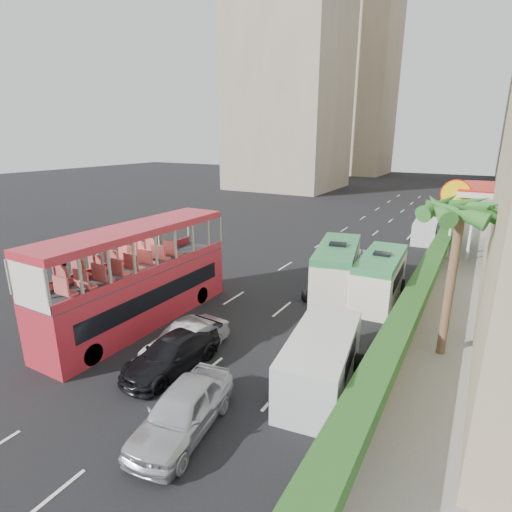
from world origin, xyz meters
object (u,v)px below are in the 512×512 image
Objects in this scene: minibus_near at (336,269)px; palm_tree at (450,284)px; double_decker_bus at (139,276)px; minibus_far at (380,278)px; shell_station at (502,222)px; car_silver_lane_a at (187,354)px; panel_van_near at (321,362)px; panel_van_far at (425,231)px; car_black at (173,368)px; car_silver_lane_b at (184,431)px; van_asset at (352,267)px.

palm_tree is (6.51, -5.00, 1.90)m from minibus_near.
double_decker_bus reaches higher than minibus_far.
shell_station reaches higher than minibus_near.
car_silver_lane_a is 0.66× the size of palm_tree.
double_decker_bus is 10.15m from panel_van_near.
panel_van_near is 0.85× the size of palm_tree.
minibus_far is (5.84, 10.46, 1.37)m from car_silver_lane_a.
panel_van_far is at bearing 82.42° from car_silver_lane_a.
panel_van_far reaches higher than car_black.
palm_tree reaches higher than panel_van_far.
car_silver_lane_b is 30.32m from panel_van_far.
double_decker_bus is 2.56× the size of van_asset.
car_silver_lane_b is at bearing -107.60° from shell_station.
van_asset is at bearing 86.08° from car_silver_lane_a.
panel_van_near is at bearing -128.61° from palm_tree.
panel_van_near reaches higher than car_black.
minibus_near is 1.40× the size of panel_van_far.
double_decker_bus is 4.99m from car_silver_lane_a.
palm_tree reaches higher than double_decker_bus.
double_decker_bus is 5.58m from car_black.
van_asset is at bearing 85.69° from car_black.
panel_van_near reaches higher than panel_van_far.
car_silver_lane_a is 0.53× the size of shell_station.
panel_van_far is 0.60× the size of shell_station.
minibus_far is at bearing 68.02° from car_black.
car_black is 12.96m from minibus_far.
panel_van_far is (6.19, 26.35, 0.96)m from car_silver_lane_a.
car_silver_lane_b is 19.58m from van_asset.
minibus_near reaches higher than panel_van_far.
shell_station is at bearing 63.82° from car_silver_lane_b.
car_black is 1.10× the size of van_asset.
panel_van_near is at bearing -89.16° from van_asset.
minibus_near is (0.57, -5.37, 1.48)m from van_asset.
car_black is 12.05m from palm_tree.
shell_station reaches higher than panel_van_near.
panel_van_near is (10.03, -0.73, -1.44)m from double_decker_bus.
car_silver_lane_a is 6.10m from panel_van_near.
minibus_far is 9.77m from panel_van_near.
palm_tree is at bearing -49.51° from minibus_near.
panel_van_near is at bearing 21.55° from car_black.
car_black is (4.27, -2.55, -2.53)m from double_decker_bus.
double_decker_bus is at bearing 134.98° from car_silver_lane_b.
palm_tree is 0.80× the size of shell_station.
van_asset is 0.64× the size of minibus_near.
minibus_near is 8.42m from palm_tree.
minibus_far is 15.90m from panel_van_far.
minibus_far is at bearing -94.51° from panel_van_far.
car_silver_lane_a is 16.01m from van_asset.
car_black is 0.87× the size of panel_van_near.
car_silver_lane_b is at bearing -99.33° from panel_van_far.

